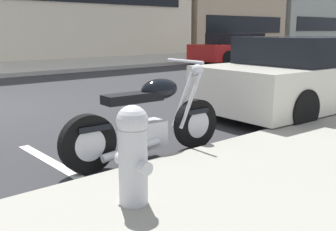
{
  "coord_description": "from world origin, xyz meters",
  "views": [
    {
      "loc": [
        -1.77,
        -7.86,
        1.44
      ],
      "look_at": [
        1.16,
        -4.46,
        0.48
      ],
      "focal_mm": 42.55,
      "sensor_mm": 36.0,
      "label": 1
    }
  ],
  "objects": [
    {
      "name": "car_opposite_curb",
      "position": [
        12.29,
        3.83,
        0.62
      ],
      "size": [
        4.33,
        2.08,
        1.32
      ],
      "rotation": [
        0.0,
        0.0,
        3.08
      ],
      "color": "#AD1919",
      "rests_on": "ground"
    },
    {
      "name": "parked_car_near_corner",
      "position": [
        4.81,
        -4.13,
        0.63
      ],
      "size": [
        4.48,
        2.02,
        1.33
      ],
      "rotation": [
        0.0,
        0.0,
        -0.06
      ],
      "color": "beige",
      "rests_on": "ground"
    },
    {
      "name": "sidewalk_far_curb",
      "position": [
        12.0,
        7.19,
        0.07
      ],
      "size": [
        120.0,
        5.0,
        0.14
      ],
      "primitive_type": "cube",
      "color": "#ADA89E",
      "rests_on": "ground"
    },
    {
      "name": "fire_hydrant",
      "position": [
        -0.11,
        -5.54,
        0.55
      ],
      "size": [
        0.24,
        0.36,
        0.77
      ],
      "color": "#B7B7BC",
      "rests_on": "sidewalk_near_curb"
    },
    {
      "name": "parking_stall_stripe",
      "position": [
        0.0,
        -4.09,
        0.0
      ],
      "size": [
        0.12,
        2.2,
        0.01
      ],
      "primitive_type": "cube",
      "color": "silver",
      "rests_on": "ground"
    },
    {
      "name": "parked_motorcycle",
      "position": [
        0.91,
        -4.42,
        0.42
      ],
      "size": [
        2.08,
        0.62,
        1.1
      ],
      "rotation": [
        0.0,
        0.0,
        -0.05
      ],
      "color": "black",
      "rests_on": "ground"
    }
  ]
}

